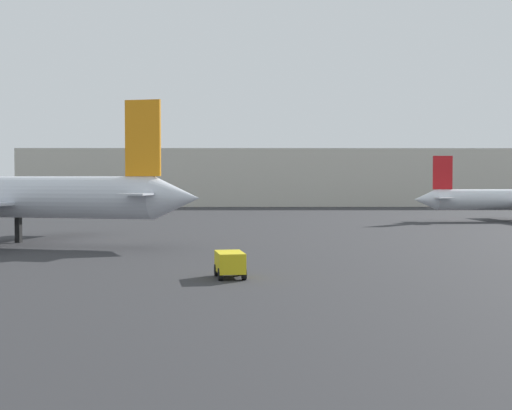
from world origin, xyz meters
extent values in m
cone|color=silver|center=(-1.31, 43.10, 3.58)|extent=(4.05, 3.82, 3.09)
cube|color=silver|center=(-14.45, 46.42, 3.12)|extent=(9.46, 25.12, 0.20)
cube|color=silver|center=(-3.35, 43.61, 3.89)|extent=(3.62, 7.21, 0.13)
cube|color=orange|center=(-3.75, 43.71, 7.85)|extent=(2.62, 0.89, 5.44)
cylinder|color=#4C4C54|center=(-14.05, 51.23, 2.97)|extent=(2.77, 2.05, 1.49)
cube|color=black|center=(-14.05, 48.02, 1.02)|extent=(0.50, 0.50, 2.04)
cone|color=silver|center=(24.17, 75.37, 2.53)|extent=(2.77, 2.54, 2.38)
cube|color=silver|center=(25.83, 75.48, 2.77)|extent=(2.08, 6.08, 0.11)
cube|color=red|center=(26.19, 75.50, 5.65)|extent=(2.29, 0.35, 3.86)
cube|color=gold|center=(2.87, 27.95, 0.80)|extent=(1.66, 2.57, 1.00)
cylinder|color=black|center=(2.16, 28.69, 0.30)|extent=(0.29, 0.62, 0.60)
cylinder|color=black|center=(3.32, 28.87, 0.30)|extent=(0.29, 0.62, 0.60)
cylinder|color=black|center=(2.42, 27.03, 0.30)|extent=(0.29, 0.62, 0.60)
cylinder|color=black|center=(3.58, 27.21, 0.30)|extent=(0.29, 0.62, 0.60)
cube|color=beige|center=(11.51, 129.14, 5.13)|extent=(97.12, 21.48, 10.26)
camera|label=1|loc=(3.84, -8.08, 4.97)|focal=50.87mm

